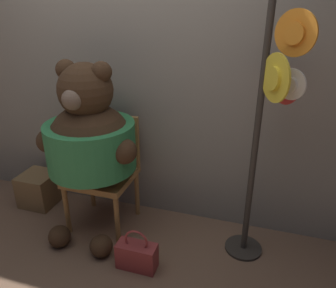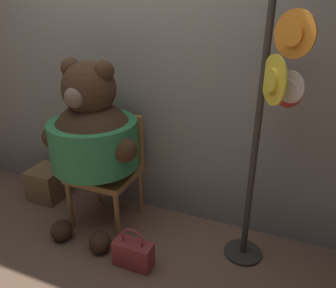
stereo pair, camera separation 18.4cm
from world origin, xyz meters
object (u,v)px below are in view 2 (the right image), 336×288
teddy_bear (93,138)px  handbag_on_ground (133,253)px  chair (109,164)px  hat_display_rack (267,130)px

teddy_bear → handbag_on_ground: bearing=-33.7°
teddy_bear → chair: bearing=83.4°
chair → handbag_on_ground: (0.46, -0.47, -0.40)m
chair → teddy_bear: 0.33m
chair → hat_display_rack: size_ratio=0.50×
teddy_bear → hat_display_rack: bearing=3.0°
chair → hat_display_rack: hat_display_rack is taller
hat_display_rack → handbag_on_ground: size_ratio=5.72×
chair → hat_display_rack: bearing=-4.1°
teddy_bear → hat_display_rack: 1.28m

